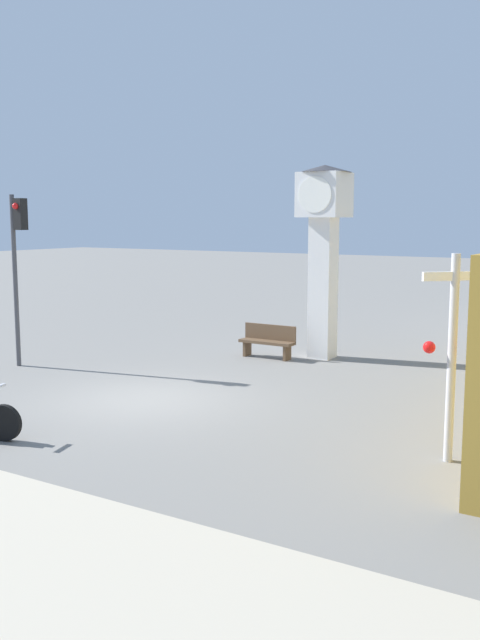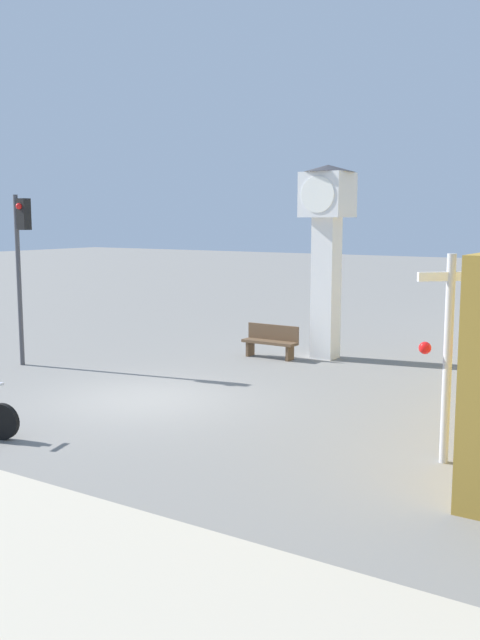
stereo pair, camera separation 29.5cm
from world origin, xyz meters
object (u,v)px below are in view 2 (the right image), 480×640
clock_tower (327,232)px  bench (271,340)px  traffic_light (21,250)px  railroad_crossing_signal (448,350)px

clock_tower → bench: clock_tower is taller
clock_tower → bench: size_ratio=3.31×
clock_tower → bench: 3.37m
traffic_light → bench: 7.10m
traffic_light → clock_tower: bearing=40.0°
bench → clock_tower: bearing=31.4°
clock_tower → traffic_light: size_ratio=1.18×
traffic_light → bench: traffic_light is taller
railroad_crossing_signal → bench: size_ratio=2.08×
clock_tower → railroad_crossing_signal: clock_tower is taller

